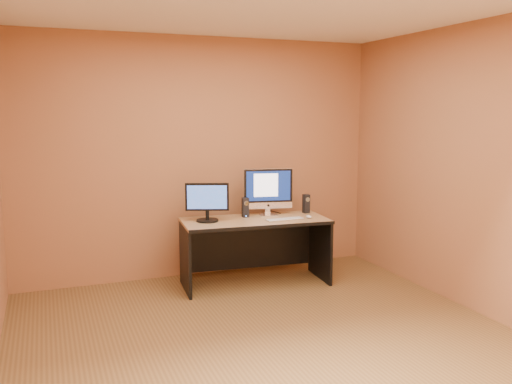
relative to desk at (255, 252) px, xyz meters
The scene contains 12 objects.
floor 1.52m from the desk, 106.23° to the right, with size 4.00×4.00×0.00m, color brown.
walls 1.76m from the desk, 106.23° to the right, with size 4.00×4.00×2.60m, color #955D3C, non-canonical shape.
ceiling 2.69m from the desk, 106.23° to the right, with size 4.00×4.00×0.00m, color white.
desk is the anchor object (origin of this frame).
imac 0.66m from the desk, 36.11° to the left, with size 0.53×0.20×0.52m, color silver, non-canonical shape.
second_monitor 0.74m from the desk, behind, with size 0.45×0.23×0.39m, color black, non-canonical shape.
speaker_left 0.48m from the desk, 108.05° to the left, with size 0.06×0.07×0.21m, color black, non-canonical shape.
speaker_right 0.80m from the desk, 11.24° to the left, with size 0.06×0.07×0.21m, color black, non-canonical shape.
keyboard 0.47m from the desk, 28.27° to the right, with size 0.40×0.11×0.02m, color silver.
mouse 0.67m from the desk, 14.79° to the right, with size 0.05×0.10×0.03m, color silver.
cable_a 0.57m from the desk, 39.38° to the left, with size 0.01×0.01×0.21m, color black.
cable_b 0.51m from the desk, 45.78° to the left, with size 0.01×0.01×0.17m, color black.
Camera 1 is at (-1.59, -3.72, 1.82)m, focal length 38.00 mm.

